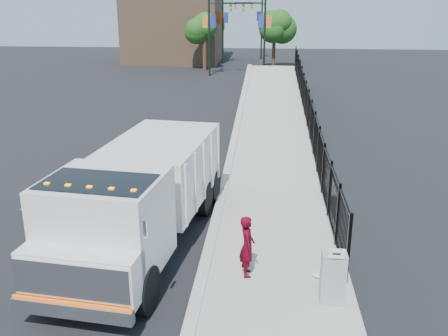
{
  "coord_description": "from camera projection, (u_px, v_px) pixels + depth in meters",
  "views": [
    {
      "loc": [
        1.51,
        -12.91,
        6.73
      ],
      "look_at": [
        0.2,
        2.0,
        1.63
      ],
      "focal_mm": 40.0,
      "sensor_mm": 36.0,
      "label": 1
    }
  ],
  "objects": [
    {
      "name": "sidewalk",
      "position": [
        279.0,
        281.0,
        12.4
      ],
      "size": [
        3.55,
        12.0,
        0.12
      ],
      "primitive_type": "cube",
      "color": "#9E998E",
      "rests_on": "ground"
    },
    {
      "name": "worker",
      "position": [
        247.0,
        246.0,
        12.34
      ],
      "size": [
        0.45,
        0.63,
        1.59
      ],
      "primitive_type": "imported",
      "rotation": [
        0.0,
        0.0,
        1.7
      ],
      "color": "#4D0210",
      "rests_on": "sidewalk"
    },
    {
      "name": "tree_2",
      "position": [
        211.0,
        23.0,
        59.3
      ],
      "size": [
        3.14,
        3.14,
        5.57
      ],
      "color": "#382314",
      "rests_on": "ground"
    },
    {
      "name": "light_pole_1",
      "position": [
        261.0,
        27.0,
        44.12
      ],
      "size": [
        3.78,
        0.22,
        8.0
      ],
      "color": "black",
      "rests_on": "ground"
    },
    {
      "name": "light_pole_3",
      "position": [
        259.0,
        20.0,
        56.93
      ],
      "size": [
        3.78,
        0.22,
        8.0
      ],
      "color": "black",
      "rests_on": "ground"
    },
    {
      "name": "building",
      "position": [
        175.0,
        24.0,
        55.42
      ],
      "size": [
        10.0,
        10.0,
        8.0
      ],
      "primitive_type": "cube",
      "color": "#8C664C",
      "rests_on": "ground"
    },
    {
      "name": "light_pole_2",
      "position": [
        226.0,
        22.0,
        52.77
      ],
      "size": [
        3.78,
        0.22,
        8.0
      ],
      "color": "black",
      "rests_on": "ground"
    },
    {
      "name": "utility_cabinet",
      "position": [
        333.0,
        278.0,
        11.26
      ],
      "size": [
        0.55,
        0.4,
        1.25
      ],
      "primitive_type": "cube",
      "color": "gray",
      "rests_on": "sidewalk"
    },
    {
      "name": "ramp",
      "position": [
        277.0,
        119.0,
        29.38
      ],
      "size": [
        3.95,
        24.06,
        3.19
      ],
      "primitive_type": "cube",
      "rotation": [
        0.06,
        0.0,
        0.0
      ],
      "color": "#9E998E",
      "rests_on": "ground"
    },
    {
      "name": "arrow_sign",
      "position": [
        337.0,
        254.0,
        10.81
      ],
      "size": [
        0.35,
        0.04,
        0.22
      ],
      "primitive_type": "cube",
      "color": "white",
      "rests_on": "utility_cabinet"
    },
    {
      "name": "truck",
      "position": [
        140.0,
        193.0,
        13.72
      ],
      "size": [
        3.66,
        8.75,
        2.91
      ],
      "rotation": [
        0.0,
        0.0,
        -0.12
      ],
      "color": "black",
      "rests_on": "ground"
    },
    {
      "name": "light_pole_0",
      "position": [
        213.0,
        26.0,
        44.35
      ],
      "size": [
        3.77,
        0.22,
        8.0
      ],
      "color": "black",
      "rests_on": "ground"
    },
    {
      "name": "iron_fence",
      "position": [
        307.0,
        120.0,
        25.2
      ],
      "size": [
        0.1,
        28.0,
        1.8
      ],
      "primitive_type": "cube",
      "color": "black",
      "rests_on": "ground"
    },
    {
      "name": "curb",
      "position": [
        202.0,
        277.0,
        12.56
      ],
      "size": [
        0.3,
        12.0,
        0.16
      ],
      "primitive_type": "cube",
      "color": "#ADAAA3",
      "rests_on": "ground"
    },
    {
      "name": "tree_0",
      "position": [
        204.0,
        29.0,
        47.87
      ],
      "size": [
        2.6,
        2.6,
        5.3
      ],
      "color": "#382314",
      "rests_on": "ground"
    },
    {
      "name": "ground",
      "position": [
        211.0,
        243.0,
        14.47
      ],
      "size": [
        120.0,
        120.0,
        0.0
      ],
      "primitive_type": "plane",
      "color": "black",
      "rests_on": "ground"
    },
    {
      "name": "tree_1",
      "position": [
        274.0,
        28.0,
        49.61
      ],
      "size": [
        2.69,
        2.69,
        5.34
      ],
      "color": "#382314",
      "rests_on": "ground"
    },
    {
      "name": "debris",
      "position": [
        319.0,
        274.0,
        12.52
      ],
      "size": [
        0.36,
        0.36,
        0.09
      ],
      "primitive_type": "ellipsoid",
      "color": "silver",
      "rests_on": "sidewalk"
    }
  ]
}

